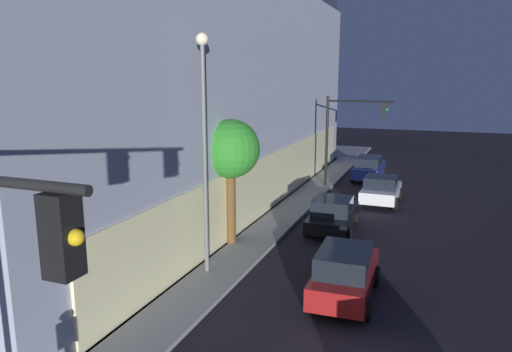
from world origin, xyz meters
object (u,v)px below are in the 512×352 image
at_px(car_red, 345,273).
at_px(car_white, 381,190).
at_px(street_lamp_sidewalk, 204,128).
at_px(car_blue, 369,168).
at_px(sidewalk_tree, 231,151).
at_px(car_black, 333,214).
at_px(modern_building, 97,66).
at_px(traffic_light_far_corner, 348,126).

distance_m(car_red, car_white, 13.00).
relative_size(street_lamp_sidewalk, car_blue, 1.83).
height_order(sidewalk_tree, car_red, sidewalk_tree).
bearing_deg(car_white, car_black, 164.83).
xyz_separation_m(modern_building, car_red, (-9.72, -17.27, -7.03)).
bearing_deg(traffic_light_far_corner, street_lamp_sidewalk, 171.86).
bearing_deg(sidewalk_tree, car_red, -121.32).
bearing_deg(car_black, car_white, -15.17).
bearing_deg(sidewalk_tree, traffic_light_far_corner, -11.94).
distance_m(modern_building, street_lamp_sidewalk, 15.60).
xyz_separation_m(sidewalk_tree, car_black, (3.74, -3.69, -3.42)).
bearing_deg(modern_building, car_blue, -57.53).
bearing_deg(modern_building, traffic_light_far_corner, -66.18).
xyz_separation_m(traffic_light_far_corner, car_blue, (3.44, -1.01, -3.28)).
bearing_deg(street_lamp_sidewalk, sidewalk_tree, 7.27).
height_order(traffic_light_far_corner, car_red, traffic_light_far_corner).
distance_m(modern_building, car_blue, 19.55).
distance_m(street_lamp_sidewalk, car_red, 6.90).
bearing_deg(car_blue, car_white, -166.31).
relative_size(traffic_light_far_corner, car_red, 1.39).
height_order(modern_building, car_red, modern_building).
bearing_deg(modern_building, car_red, -119.38).
xyz_separation_m(sidewalk_tree, car_blue, (16.12, -3.69, -3.33)).
bearing_deg(modern_building, sidewalk_tree, -118.43).
relative_size(sidewalk_tree, car_blue, 1.15).
xyz_separation_m(street_lamp_sidewalk, sidewalk_tree, (3.20, 0.41, -1.27)).
height_order(car_black, car_blue, car_blue).
distance_m(street_lamp_sidewalk, car_black, 8.99).
height_order(traffic_light_far_corner, street_lamp_sidewalk, street_lamp_sidewalk).
distance_m(car_black, car_blue, 12.38).
height_order(street_lamp_sidewalk, car_blue, street_lamp_sidewalk).
height_order(car_white, car_blue, car_blue).
xyz_separation_m(car_red, car_blue, (19.51, 1.89, -0.03)).
relative_size(street_lamp_sidewalk, sidewalk_tree, 1.59).
bearing_deg(car_blue, traffic_light_far_corner, 163.60).
bearing_deg(car_white, street_lamp_sidewalk, 159.17).
distance_m(traffic_light_far_corner, car_black, 9.60).
bearing_deg(traffic_light_far_corner, car_black, -173.55).
relative_size(traffic_light_far_corner, car_white, 1.46).
relative_size(modern_building, traffic_light_far_corner, 5.96).
distance_m(car_red, car_blue, 19.60).
height_order(sidewalk_tree, car_black, sidewalk_tree).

